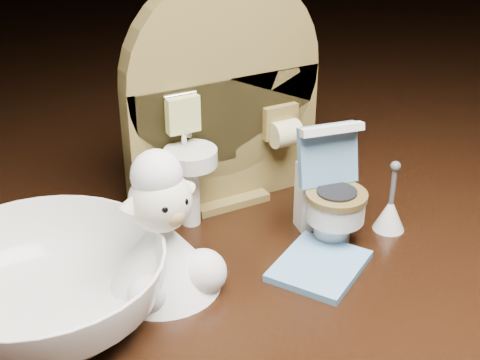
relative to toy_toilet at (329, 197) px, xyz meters
name	(u,v)px	position (x,y,z in m)	size (l,w,h in m)	color
backdrop_panel	(223,107)	(-0.04, 0.07, 0.04)	(0.13, 0.05, 0.15)	olive
toy_toilet	(329,197)	(0.00, 0.00, 0.00)	(0.04, 0.05, 0.07)	white
bath_mat	(319,266)	(-0.02, -0.03, -0.02)	(0.05, 0.04, 0.00)	#6198CD
toilet_brush	(390,212)	(0.04, -0.01, -0.01)	(0.02, 0.02, 0.05)	white
plush_lamb	(163,241)	(-0.11, 0.00, 0.00)	(0.06, 0.06, 0.08)	white
ceramic_bowl	(45,288)	(-0.17, 0.00, -0.01)	(0.12, 0.12, 0.04)	white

